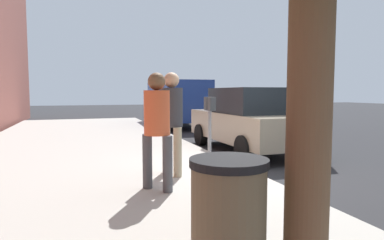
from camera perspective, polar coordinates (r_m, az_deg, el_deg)
ground_plane at (r=6.98m, az=8.57°, el=-9.00°), size 80.00×80.00×0.00m
sidewalk_slab at (r=6.24m, az=-17.21°, el=-10.09°), size 28.00×6.00×0.15m
parking_meter at (r=6.48m, az=3.01°, el=0.43°), size 0.36×0.12×1.41m
pedestrian_at_meter at (r=6.08m, az=-3.46°, el=1.03°), size 0.54×0.40×1.85m
pedestrian_bystander at (r=5.11m, az=-5.96°, el=-0.20°), size 0.45×0.40×1.79m
parked_sedan_near at (r=9.47m, az=9.65°, el=0.07°), size 4.42×2.01×1.77m
parked_van_far at (r=16.35m, az=-2.61°, el=3.30°), size 5.26×2.26×2.18m
trash_bin at (r=2.65m, az=6.16°, el=-17.23°), size 0.59×0.59×1.01m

